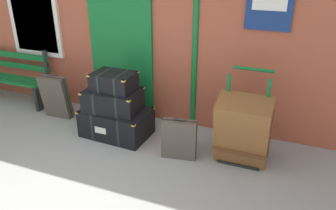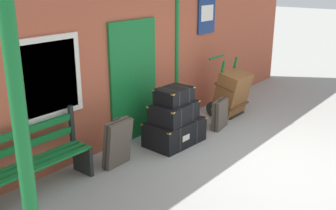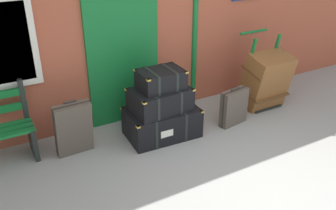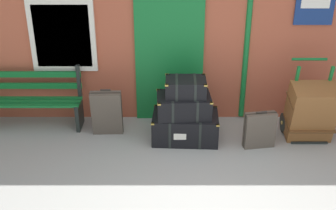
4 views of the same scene
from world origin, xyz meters
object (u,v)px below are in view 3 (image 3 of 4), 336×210
at_px(steamer_trunk_middle, 160,99).
at_px(suitcase_brown, 73,129).
at_px(porters_trolley, 257,88).
at_px(suitcase_oxblood, 234,107).
at_px(steamer_trunk_top, 161,79).
at_px(steamer_trunk_base, 162,122).
at_px(large_brown_trunk, 266,80).

height_order(steamer_trunk_middle, suitcase_brown, suitcase_brown).
relative_size(steamer_trunk_middle, porters_trolley, 0.70).
distance_m(suitcase_brown, suitcase_oxblood, 2.36).
xyz_separation_m(steamer_trunk_middle, steamer_trunk_top, (0.02, 0.02, 0.29)).
bearing_deg(steamer_trunk_top, porters_trolley, 4.24).
bearing_deg(steamer_trunk_top, steamer_trunk_middle, -142.71).
bearing_deg(porters_trolley, steamer_trunk_middle, -175.27).
xyz_separation_m(steamer_trunk_base, steamer_trunk_middle, (-0.03, -0.01, 0.37)).
xyz_separation_m(steamer_trunk_middle, porters_trolley, (1.94, 0.16, -0.31)).
height_order(steamer_trunk_base, suitcase_brown, suitcase_brown).
relative_size(steamer_trunk_middle, steamer_trunk_top, 1.36).
bearing_deg(steamer_trunk_middle, suitcase_oxblood, -11.45).
relative_size(porters_trolley, suitcase_oxblood, 2.01).
distance_m(large_brown_trunk, suitcase_oxblood, 0.85).
relative_size(steamer_trunk_base, large_brown_trunk, 1.09).
relative_size(steamer_trunk_base, steamer_trunk_middle, 1.24).
bearing_deg(large_brown_trunk, steamer_trunk_middle, 179.60).
relative_size(steamer_trunk_middle, suitcase_oxblood, 1.40).
distance_m(steamer_trunk_middle, porters_trolley, 1.97).
bearing_deg(suitcase_brown, steamer_trunk_top, -6.13).
relative_size(steamer_trunk_middle, suitcase_brown, 1.08).
xyz_separation_m(steamer_trunk_top, suitcase_brown, (-1.22, 0.13, -0.49)).
xyz_separation_m(large_brown_trunk, suitcase_oxblood, (-0.80, -0.22, -0.20)).
distance_m(large_brown_trunk, suitcase_brown, 3.14).
height_order(steamer_trunk_middle, large_brown_trunk, large_brown_trunk).
height_order(steamer_trunk_base, porters_trolley, porters_trolley).
distance_m(porters_trolley, large_brown_trunk, 0.27).
bearing_deg(suitcase_brown, porters_trolley, 0.19).
distance_m(steamer_trunk_middle, suitcase_oxblood, 1.19).
relative_size(steamer_trunk_top, suitcase_oxblood, 1.03).
xyz_separation_m(steamer_trunk_base, large_brown_trunk, (1.91, -0.02, 0.27)).
distance_m(steamer_trunk_middle, large_brown_trunk, 1.94).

